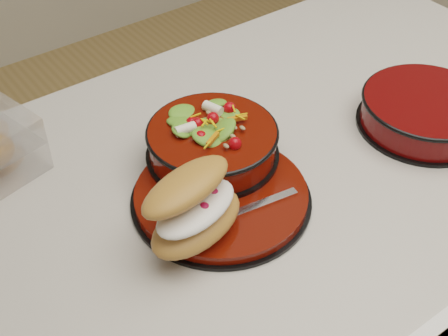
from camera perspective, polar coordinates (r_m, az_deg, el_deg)
island_counter at (r=1.33m, az=3.69°, el=-13.65°), size 1.24×0.74×0.90m
dinner_plate at (r=0.91m, az=-0.19°, el=-2.58°), size 0.26×0.26×0.02m
salad_bowl at (r=0.94m, az=-1.08°, el=2.70°), size 0.20×0.20×0.09m
croissant at (r=0.82m, az=-2.81°, el=-3.58°), size 0.17×0.13×0.09m
fork at (r=0.87m, az=1.49°, el=-4.03°), size 0.17×0.04×0.00m
extra_bowl at (r=1.09m, az=17.96°, el=5.01°), size 0.22×0.22×0.05m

